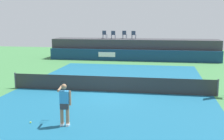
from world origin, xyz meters
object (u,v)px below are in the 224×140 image
object	(u,v)px
net_post_far	(218,88)
net_post_near	(15,80)
spectator_chair_center	(124,34)
spectator_chair_right	(134,34)
tennis_player	(64,103)
tennis_ball	(31,122)
spectator_chair_far_left	(105,34)
spectator_chair_left	(113,34)

from	to	relation	value
net_post_far	net_post_near	bearing A→B (deg)	180.00
spectator_chair_center	net_post_far	bearing A→B (deg)	-64.64
spectator_chair_center	spectator_chair_right	bearing A→B (deg)	-17.72
tennis_player	tennis_ball	xyz separation A→B (m)	(-1.53, -0.00, -0.92)
net_post_far	tennis_player	distance (m)	9.31
spectator_chair_center	tennis_player	bearing A→B (deg)	-89.34
net_post_far	tennis_player	size ratio (longest dim) A/B	0.56
spectator_chair_far_left	spectator_chair_center	distance (m)	2.21
spectator_chair_center	net_post_near	world-z (taller)	spectator_chair_center
spectator_chair_far_left	spectator_chair_left	size ratio (longest dim) A/B	1.00
spectator_chair_far_left	tennis_ball	distance (m)	21.51
spectator_chair_right	tennis_ball	distance (m)	21.47
spectator_chair_far_left	net_post_near	size ratio (longest dim) A/B	0.89
tennis_ball	spectator_chair_center	bearing A→B (deg)	86.59
tennis_ball	spectator_chair_right	bearing A→B (deg)	83.72
spectator_chair_right	tennis_player	size ratio (longest dim) A/B	0.50
spectator_chair_right	net_post_far	xyz separation A→B (m)	(6.30, -15.17, -2.19)
spectator_chair_left	spectator_chair_right	size ratio (longest dim) A/B	1.00
spectator_chair_center	tennis_player	world-z (taller)	spectator_chair_center
spectator_chair_left	tennis_player	xyz separation A→B (m)	(1.41, -20.97, -1.73)
spectator_chair_far_left	spectator_chair_center	world-z (taller)	same
tennis_player	spectator_chair_far_left	bearing A→B (deg)	96.56
spectator_chair_left	tennis_ball	xyz separation A→B (m)	(-0.11, -20.98, -2.66)
spectator_chair_left	net_post_far	distance (m)	17.36
spectator_chair_center	spectator_chair_right	distance (m)	1.10
spectator_chair_right	tennis_player	xyz separation A→B (m)	(-0.80, -21.17, -1.73)
net_post_far	spectator_chair_center	bearing A→B (deg)	115.36
spectator_chair_left	spectator_chair_center	xyz separation A→B (m)	(1.17, 0.54, 0.00)
net_post_near	spectator_chair_left	bearing A→B (deg)	75.46
spectator_chair_right	tennis_ball	bearing A→B (deg)	-96.28
net_post_near	tennis_player	distance (m)	8.02
spectator_chair_left	tennis_player	world-z (taller)	spectator_chair_left
spectator_chair_left	tennis_ball	distance (m)	21.14
net_post_far	tennis_player	xyz separation A→B (m)	(-7.10, -6.00, 0.46)
spectator_chair_left	tennis_player	distance (m)	21.09
net_post_near	spectator_chair_far_left	bearing A→B (deg)	79.48
spectator_chair_far_left	net_post_near	xyz separation A→B (m)	(-2.85, -15.32, -2.19)
spectator_chair_right	tennis_player	distance (m)	21.26
net_post_far	spectator_chair_far_left	bearing A→B (deg)	121.95
spectator_chair_far_left	tennis_ball	bearing A→B (deg)	-87.52
spectator_chair_right	spectator_chair_left	bearing A→B (deg)	-174.86
spectator_chair_center	tennis_ball	xyz separation A→B (m)	(-1.28, -21.51, -2.66)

